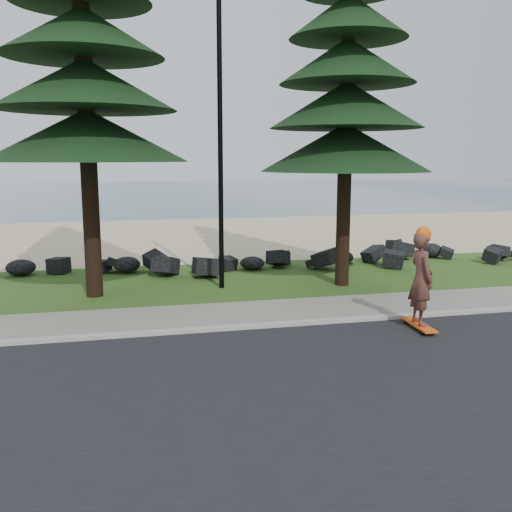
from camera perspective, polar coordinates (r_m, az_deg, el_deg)
The scene contains 9 objects.
ground at distance 13.35m, azimuth -1.14°, elevation -6.18°, with size 160.00×160.00×0.00m, color #2B4F18.
road at distance 9.24m, azimuth 4.76°, elevation -13.61°, with size 160.00×7.00×0.02m, color black.
kerb at distance 12.49m, azimuth -0.29°, elevation -7.07°, with size 160.00×0.20×0.10m, color #A9A398.
sidewalk at distance 13.53m, azimuth -1.32°, elevation -5.79°, with size 160.00×2.00×0.08m, color gray.
beach_sand at distance 27.44m, azimuth -7.37°, elevation 2.02°, with size 160.00×15.00×0.01m, color tan.
ocean at distance 63.72m, azimuth -10.66°, elevation 6.32°, with size 160.00×58.00×0.01m, color #395E6D.
seawall_boulders at distance 18.72m, azimuth -4.67°, elevation -1.56°, with size 60.00×2.40×1.10m, color black, non-canonical shape.
lamp_post at distance 15.99m, azimuth -3.60°, elevation 11.43°, with size 0.25×0.14×8.14m.
skateboarder at distance 12.66m, azimuth 16.18°, elevation -2.22°, with size 0.51×1.21×2.23m.
Camera 1 is at (-2.62, -12.56, 3.67)m, focal length 40.00 mm.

